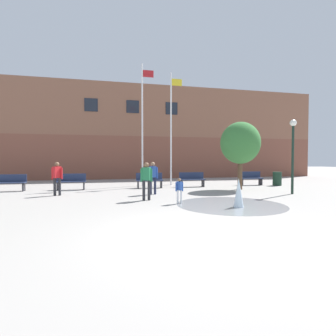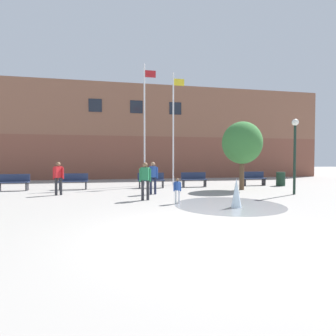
{
  "view_description": "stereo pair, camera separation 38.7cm",
  "coord_description": "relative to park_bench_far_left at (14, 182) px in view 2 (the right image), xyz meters",
  "views": [
    {
      "loc": [
        -2.07,
        -5.5,
        1.7
      ],
      "look_at": [
        0.72,
        6.84,
        1.3
      ],
      "focal_mm": 28.0,
      "sensor_mm": 36.0,
      "label": 1
    },
    {
      "loc": [
        -1.69,
        -5.58,
        1.7
      ],
      "look_at": [
        0.72,
        6.84,
        1.3
      ],
      "focal_mm": 28.0,
      "sensor_mm": 36.0,
      "label": 2
    }
  ],
  "objects": [
    {
      "name": "splash_fountain",
      "position": [
        9.71,
        -6.77,
        -0.21
      ],
      "size": [
        4.07,
        4.07,
        1.05
      ],
      "color": "gray",
      "rests_on": "ground"
    },
    {
      "name": "trash_can",
      "position": [
        16.03,
        -0.37,
        -0.03
      ],
      "size": [
        0.56,
        0.56,
        0.9
      ],
      "primitive_type": "cylinder",
      "color": "#193323",
      "rests_on": "ground"
    },
    {
      "name": "park_bench_center",
      "position": [
        10.3,
        0.08,
        0.0
      ],
      "size": [
        1.6,
        0.44,
        0.91
      ],
      "color": "#28282D",
      "rests_on": "ground"
    },
    {
      "name": "library_building",
      "position": [
        7.28,
        10.61,
        3.73
      ],
      "size": [
        36.0,
        6.05,
        8.43
      ],
      "color": "brown",
      "rests_on": "ground"
    },
    {
      "name": "ground_plane",
      "position": [
        7.28,
        -10.07,
        -0.48
      ],
      "size": [
        100.0,
        100.0,
        0.0
      ],
      "primitive_type": "plane",
      "color": "gray"
    },
    {
      "name": "park_bench_under_left_flagpole",
      "position": [
        7.59,
        -0.01,
        0.0
      ],
      "size": [
        1.6,
        0.44,
        0.91
      ],
      "color": "#28282D",
      "rests_on": "ground"
    },
    {
      "name": "park_bench_left_of_flagpoles",
      "position": [
        3.12,
        0.04,
        0.0
      ],
      "size": [
        1.6,
        0.44,
        0.91
      ],
      "color": "#28282D",
      "rests_on": "ground"
    },
    {
      "name": "park_bench_far_left",
      "position": [
        0.0,
        0.0,
        0.0
      ],
      "size": [
        1.6,
        0.44,
        0.91
      ],
      "color": "#28282D",
      "rests_on": "ground"
    },
    {
      "name": "adult_watching",
      "position": [
        2.81,
        -2.34,
        0.45
      ],
      "size": [
        0.5,
        0.38,
        1.59
      ],
      "rotation": [
        0.0,
        0.0,
        0.8
      ],
      "color": "#28282D",
      "rests_on": "ground"
    },
    {
      "name": "flagpole_left",
      "position": [
        7.39,
        1.55,
        3.74
      ],
      "size": [
        0.8,
        0.1,
        7.94
      ],
      "color": "silver",
      "rests_on": "ground"
    },
    {
      "name": "park_bench_under_right_flagpole",
      "position": [
        14.43,
        0.22,
        0.0
      ],
      "size": [
        1.6,
        0.44,
        0.91
      ],
      "color": "#28282D",
      "rests_on": "ground"
    },
    {
      "name": "lamp_post_right_lane",
      "position": [
        14.09,
        -4.3,
        1.94
      ],
      "size": [
        0.32,
        0.32,
        3.68
      ],
      "color": "#192D23",
      "rests_on": "ground"
    },
    {
      "name": "flagpole_right",
      "position": [
        9.32,
        1.55,
        3.52
      ],
      "size": [
        0.8,
        0.1,
        7.51
      ],
      "color": "silver",
      "rests_on": "ground"
    },
    {
      "name": "child_with_pink_shirt",
      "position": [
        7.86,
        -5.84,
        0.1
      ],
      "size": [
        0.31,
        0.24,
        0.99
      ],
      "rotation": [
        0.0,
        0.0,
        -0.95
      ],
      "color": "silver",
      "rests_on": "ground"
    },
    {
      "name": "adult_near_bench",
      "position": [
        7.31,
        -2.93,
        0.45
      ],
      "size": [
        0.5,
        0.39,
        1.59
      ],
      "rotation": [
        0.0,
        0.0,
        -1.17
      ],
      "color": "#1E233D",
      "rests_on": "ground"
    },
    {
      "name": "teen_by_trashcan",
      "position": [
        6.74,
        -4.72,
        0.45
      ],
      "size": [
        0.5,
        0.34,
        1.59
      ],
      "rotation": [
        0.0,
        0.0,
        -0.48
      ],
      "color": "#28282D",
      "rests_on": "ground"
    },
    {
      "name": "street_tree_near_building",
      "position": [
        12.5,
        -1.95,
        2.16
      ],
      "size": [
        2.24,
        2.24,
        3.85
      ],
      "color": "brown",
      "rests_on": "ground"
    }
  ]
}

